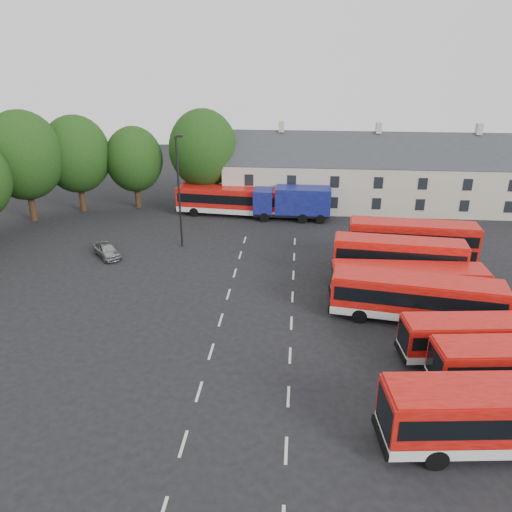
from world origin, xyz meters
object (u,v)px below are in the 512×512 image
object	(u,v)px
bus_dd_south	(398,261)
box_truck	(293,202)
silver_car	(107,250)
lamppost	(179,189)

from	to	relation	value
bus_dd_south	box_truck	world-z (taller)	bus_dd_south
box_truck	silver_car	xyz separation A→B (m)	(-16.80, -12.34, -1.42)
silver_car	lamppost	size ratio (longest dim) A/B	0.36
bus_dd_south	silver_car	distance (m)	25.71
silver_car	lamppost	xyz separation A→B (m)	(6.29, 3.24, 5.01)
box_truck	silver_car	size ratio (longest dim) A/B	2.20
bus_dd_south	lamppost	size ratio (longest dim) A/B	0.96
bus_dd_south	lamppost	xyz separation A→B (m)	(-19.01, 7.44, 3.33)
lamppost	bus_dd_south	bearing A→B (deg)	-21.37
box_truck	silver_car	bearing A→B (deg)	-142.81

